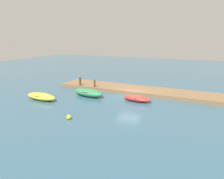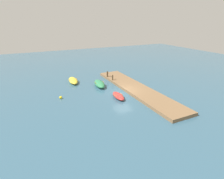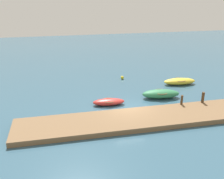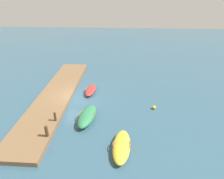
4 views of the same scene
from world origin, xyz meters
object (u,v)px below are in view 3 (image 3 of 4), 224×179
(dinghy_red, at_px, (109,102))
(mooring_post_west, at_px, (182,100))
(rowboat_green, at_px, (161,94))
(rowboat_yellow, at_px, (180,81))
(marker_buoy, at_px, (122,78))
(mooring_post_mid_west, at_px, (203,97))

(dinghy_red, height_order, mooring_post_west, mooring_post_west)
(rowboat_green, distance_m, dinghy_red, 5.28)
(rowboat_yellow, xyz_separation_m, marker_buoy, (-5.74, 3.14, -0.17))
(rowboat_green, bearing_deg, marker_buoy, 116.65)
(dinghy_red, relative_size, mooring_post_west, 3.54)
(rowboat_green, xyz_separation_m, mooring_post_mid_west, (2.86, -2.66, 0.47))
(rowboat_yellow, distance_m, mooring_post_west, 6.48)
(dinghy_red, xyz_separation_m, mooring_post_west, (6.08, -2.13, 0.53))
(mooring_post_west, xyz_separation_m, marker_buoy, (-3.03, 9.00, -0.64))
(dinghy_red, height_order, marker_buoy, dinghy_red)
(mooring_post_west, bearing_deg, rowboat_yellow, 65.19)
(dinghy_red, xyz_separation_m, rowboat_yellow, (8.79, 3.74, 0.06))
(mooring_post_mid_west, distance_m, marker_buoy, 10.35)
(dinghy_red, xyz_separation_m, marker_buoy, (3.05, 6.87, -0.11))
(rowboat_green, height_order, mooring_post_west, mooring_post_west)
(mooring_post_mid_west, bearing_deg, mooring_post_west, 180.00)
(rowboat_yellow, distance_m, mooring_post_mid_west, 5.93)
(mooring_post_mid_west, bearing_deg, dinghy_red, 165.28)
(rowboat_yellow, bearing_deg, marker_buoy, 154.94)
(dinghy_red, bearing_deg, marker_buoy, 70.19)
(dinghy_red, bearing_deg, rowboat_green, 9.90)
(rowboat_yellow, xyz_separation_m, mooring_post_mid_west, (-0.68, -5.87, 0.53))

